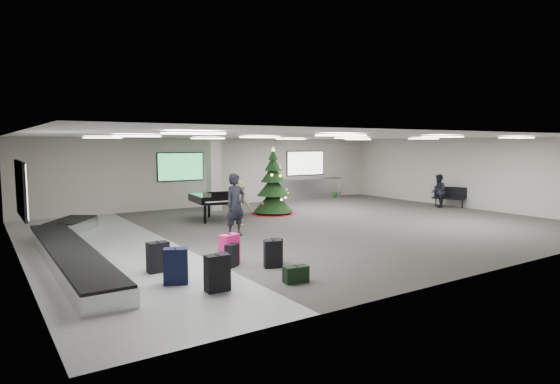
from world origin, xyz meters
TOP-DOWN VIEW (x-y plane):
  - ground at (0.00, 0.00)m, footprint 18.00×18.00m
  - room_envelope at (-0.38, 0.67)m, footprint 18.02×14.02m
  - baggage_carousel at (-7.84, -0.08)m, footprint 2.28×9.71m
  - service_counter at (5.00, 6.65)m, footprint 4.05×0.65m
  - suitcase_0 at (-5.92, -4.86)m, footprint 0.48×0.27m
  - suitcase_1 at (-4.03, -3.95)m, footprint 0.47×0.35m
  - pink_suitcase at (-4.78, -3.17)m, footprint 0.54×0.42m
  - suitcase_3 at (-4.80, -3.34)m, footprint 0.42×0.37m
  - navy_suitcase at (-6.43, -3.94)m, footprint 0.57×0.47m
  - suitcase_5 at (-5.57, -4.19)m, footprint 0.43×0.31m
  - green_duffel at (-4.26, -5.22)m, footprint 0.55×0.33m
  - suitcase_7 at (-3.84, -3.67)m, footprint 0.43×0.23m
  - suitcase_8 at (-6.43, -2.84)m, footprint 0.49×0.31m
  - christmas_tree at (0.58, 3.25)m, footprint 1.97×1.97m
  - grand_piano at (-2.11, 3.19)m, footprint 1.80×2.20m
  - bench at (8.60, 0.51)m, footprint 1.07×1.55m
  - traveler_a at (-2.96, -0.07)m, footprint 0.81×0.61m
  - traveler_b at (-2.01, 1.43)m, footprint 1.15×0.80m
  - traveler_bench at (7.97, 0.70)m, footprint 0.95×0.94m
  - potted_plant_left at (2.41, 5.90)m, footprint 0.58×0.63m
  - potted_plant_right at (6.54, 6.47)m, footprint 0.60×0.60m

SIDE VIEW (x-z plane):
  - ground at x=0.00m, z-range 0.00..0.00m
  - green_duffel at x=-4.26m, z-range -0.01..0.36m
  - baggage_carousel at x=-7.84m, z-range 0.00..0.43m
  - suitcase_3 at x=-4.80m, z-range -0.01..0.56m
  - suitcase_5 at x=-5.57m, z-range -0.01..0.60m
  - suitcase_7 at x=-3.84m, z-range -0.01..0.63m
  - suitcase_1 at x=-4.03m, z-range -0.01..0.67m
  - suitcase_8 at x=-6.43m, z-range -0.01..0.71m
  - suitcase_0 at x=-5.92m, z-range -0.01..0.75m
  - pink_suitcase at x=-4.78m, z-range -0.01..0.76m
  - navy_suitcase at x=-6.43m, z-range -0.01..0.77m
  - potted_plant_right at x=6.54m, z-range 0.00..0.77m
  - potted_plant_left at x=2.41m, z-range 0.00..0.91m
  - bench at x=8.60m, z-range 0.06..1.00m
  - service_counter at x=5.00m, z-range 0.01..1.09m
  - traveler_bench at x=7.97m, z-range 0.00..1.55m
  - traveler_b at x=-2.01m, z-range 0.00..1.63m
  - grand_piano at x=-2.11m, z-range 0.25..1.41m
  - christmas_tree at x=0.58m, z-range -0.44..2.37m
  - traveler_a at x=-2.96m, z-range 0.00..2.00m
  - room_envelope at x=-0.38m, z-range 0.73..3.94m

